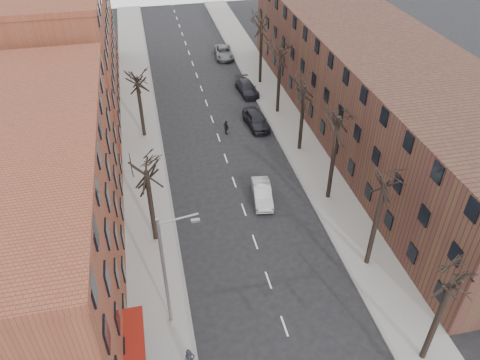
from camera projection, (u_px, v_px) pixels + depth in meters
sidewalk_left at (140, 131)px, 50.25m from camera, size 4.00×90.00×0.15m
sidewalk_right at (283, 115)px, 53.01m from camera, size 4.00×90.00×0.15m
building_left_near at (16, 223)px, 29.69m from camera, size 12.00×26.00×12.00m
building_left_far at (55, 44)px, 51.74m from camera, size 12.00×28.00×14.00m
building_right at (375, 88)px, 47.53m from camera, size 12.00×50.00×10.00m
tree_right_a at (422, 357)px, 28.78m from camera, size 5.20×5.20×10.00m
tree_right_b at (366, 263)px, 35.03m from camera, size 5.20×5.20×10.80m
tree_right_c at (328, 198)px, 41.27m from camera, size 5.20×5.20×11.60m
tree_right_d at (299, 149)px, 47.52m from camera, size 5.20×5.20×10.00m
tree_right_e at (277, 112)px, 53.77m from camera, size 5.20×5.20×10.80m
tree_right_f at (260, 83)px, 60.02m from camera, size 5.20×5.20×11.60m
tree_left_a at (156, 239)px, 37.09m from camera, size 5.20×5.20×9.50m
tree_left_b at (145, 136)px, 49.58m from camera, size 5.20×5.20×9.50m
streetlight at (167, 269)px, 27.93m from camera, size 2.45×0.22×9.03m
silver_sedan at (262, 193)px, 40.61m from camera, size 2.07×4.50×1.43m
parked_car_near at (256, 119)px, 50.73m from camera, size 2.41×5.07×1.67m
parked_car_mid at (247, 88)px, 57.25m from camera, size 2.41×5.05×1.42m
parked_car_far at (224, 52)px, 66.34m from camera, size 2.75×5.33×1.44m
pedestrian_a at (190, 360)px, 27.49m from camera, size 0.71×0.54×1.77m
pedestrian_crossing at (226, 128)px, 49.40m from camera, size 0.73×1.03×1.63m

